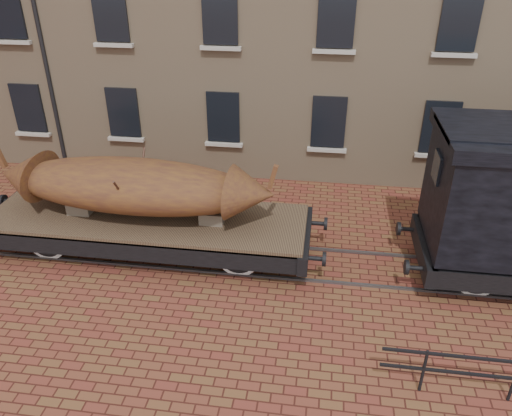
# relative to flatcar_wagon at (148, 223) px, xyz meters

# --- Properties ---
(ground) EXTENTS (90.00, 90.00, 0.00)m
(ground) POSITION_rel_flatcar_wagon_xyz_m (3.58, 0.00, -0.89)
(ground) COLOR maroon
(rail_track) EXTENTS (30.00, 1.52, 0.06)m
(rail_track) POSITION_rel_flatcar_wagon_xyz_m (3.58, 0.00, -0.86)
(rail_track) COLOR #59595E
(rail_track) RESTS_ON ground
(flatcar_wagon) EXTENTS (9.41, 2.55, 1.42)m
(flatcar_wagon) POSITION_rel_flatcar_wagon_xyz_m (0.00, 0.00, 0.00)
(flatcar_wagon) COLOR brown
(flatcar_wagon) RESTS_ON ground
(iron_boat) EXTENTS (7.42, 2.22, 1.74)m
(iron_boat) POSITION_rel_flatcar_wagon_xyz_m (-0.26, 0.00, 1.11)
(iron_boat) COLOR brown
(iron_boat) RESTS_ON flatcar_wagon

